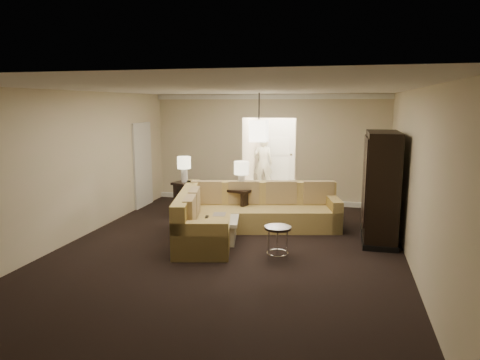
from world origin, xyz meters
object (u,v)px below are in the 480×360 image
(sectional_sofa, at_px, (244,215))
(drink_table, at_px, (278,236))
(console_table, at_px, (212,199))
(person, at_px, (263,160))
(armoire, at_px, (380,189))
(coffee_table, at_px, (210,227))

(sectional_sofa, distance_m, drink_table, 1.54)
(sectional_sofa, xyz_separation_m, console_table, (-0.93, 0.85, 0.08))
(console_table, xyz_separation_m, person, (0.47, 3.60, 0.42))
(console_table, relative_size, person, 1.15)
(person, bearing_deg, sectional_sofa, 82.33)
(console_table, relative_size, armoire, 0.99)
(coffee_table, bearing_deg, sectional_sofa, 42.90)
(drink_table, bearing_deg, console_table, 130.71)
(sectional_sofa, xyz_separation_m, coffee_table, (-0.54, -0.50, -0.15))
(drink_table, xyz_separation_m, person, (-1.35, 5.71, 0.49))
(coffee_table, bearing_deg, armoire, 12.71)
(console_table, height_order, armoire, armoire)
(drink_table, bearing_deg, person, 103.29)
(sectional_sofa, bearing_deg, console_table, 123.83)
(armoire, bearing_deg, console_table, 169.51)
(drink_table, height_order, person, person)
(console_table, bearing_deg, coffee_table, -55.95)
(sectional_sofa, distance_m, person, 4.50)
(coffee_table, xyz_separation_m, person, (0.07, 4.95, 0.66))
(drink_table, bearing_deg, coffee_table, 152.01)
(sectional_sofa, relative_size, drink_table, 5.97)
(coffee_table, height_order, drink_table, drink_table)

